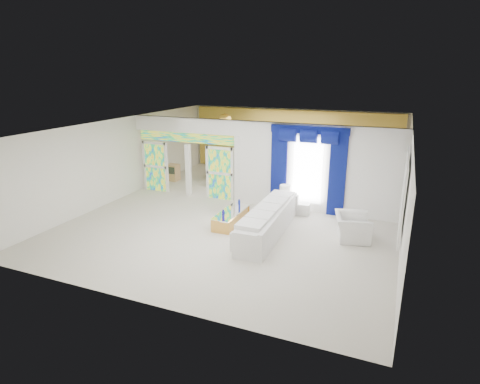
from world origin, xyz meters
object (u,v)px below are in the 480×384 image
at_px(white_sofa, 269,222).
at_px(grand_piano, 233,167).
at_px(console_table, 293,208).
at_px(coffee_table, 231,218).
at_px(armchair, 352,227).

height_order(white_sofa, grand_piano, grand_piano).
bearing_deg(white_sofa, console_table, 82.28).
relative_size(coffee_table, grand_piano, 0.96).
bearing_deg(coffee_table, white_sofa, -12.53).
relative_size(white_sofa, console_table, 3.36).
xyz_separation_m(coffee_table, grand_piano, (-2.25, 5.29, 0.27)).
distance_m(console_table, armchair, 2.59).
height_order(armchair, grand_piano, grand_piano).
distance_m(coffee_table, console_table, 2.30).
xyz_separation_m(armchair, grand_piano, (-5.96, 5.03, 0.11)).
xyz_separation_m(console_table, grand_piano, (-3.81, 3.60, 0.28)).
distance_m(white_sofa, coffee_table, 1.39).
height_order(console_table, grand_piano, grand_piano).
height_order(white_sofa, coffee_table, white_sofa).
bearing_deg(console_table, coffee_table, -132.59).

